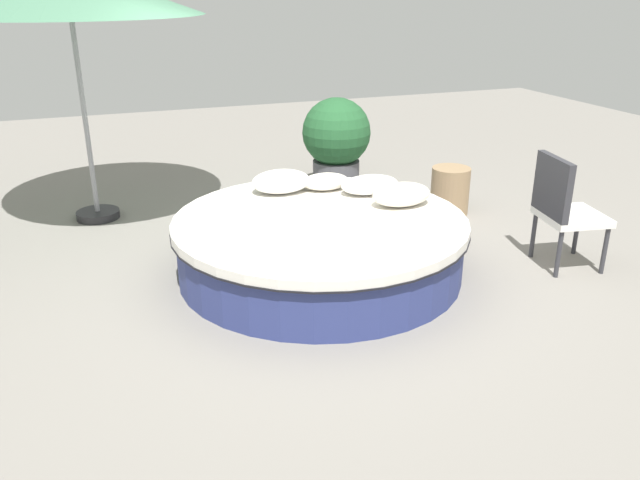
# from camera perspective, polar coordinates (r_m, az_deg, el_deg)

# --- Properties ---
(ground_plane) EXTENTS (16.00, 16.00, 0.00)m
(ground_plane) POSITION_cam_1_polar(r_m,az_deg,el_deg) (5.53, 0.00, -2.86)
(ground_plane) COLOR gray
(round_bed) EXTENTS (2.46, 2.46, 0.50)m
(round_bed) POSITION_cam_1_polar(r_m,az_deg,el_deg) (5.43, 0.00, -0.42)
(round_bed) COLOR navy
(round_bed) RESTS_ON ground_plane
(throw_pillow_0) EXTENTS (0.53, 0.35, 0.20)m
(throw_pillow_0) POSITION_cam_1_polar(r_m,az_deg,el_deg) (5.66, 7.21, 4.03)
(throw_pillow_0) COLOR silver
(throw_pillow_0) RESTS_ON round_bed
(throw_pillow_1) EXTENTS (0.55, 0.34, 0.17)m
(throw_pillow_1) POSITION_cam_1_polar(r_m,az_deg,el_deg) (5.97, 4.42, 4.91)
(throw_pillow_1) COLOR white
(throw_pillow_1) RESTS_ON round_bed
(throw_pillow_2) EXTENTS (0.45, 0.32, 0.15)m
(throw_pillow_2) POSITION_cam_1_polar(r_m,az_deg,el_deg) (6.08, 0.48, 5.20)
(throw_pillow_2) COLOR silver
(throw_pillow_2) RESTS_ON round_bed
(throw_pillow_3) EXTENTS (0.55, 0.40, 0.21)m
(throw_pillow_3) POSITION_cam_1_polar(r_m,az_deg,el_deg) (5.99, -3.47, 5.20)
(throw_pillow_3) COLOR white
(throw_pillow_3) RESTS_ON round_bed
(patio_chair) EXTENTS (0.58, 0.60, 0.98)m
(patio_chair) POSITION_cam_1_polar(r_m,az_deg,el_deg) (5.83, 20.69, 2.91)
(patio_chair) COLOR #333338
(patio_chair) RESTS_ON ground_plane
(planter) EXTENTS (0.80, 0.80, 1.08)m
(planter) POSITION_cam_1_polar(r_m,az_deg,el_deg) (7.63, 1.46, 8.87)
(planter) COLOR #4C4C51
(planter) RESTS_ON ground_plane
(side_table) EXTENTS (0.41, 0.41, 0.50)m
(side_table) POSITION_cam_1_polar(r_m,az_deg,el_deg) (7.01, 11.42, 4.31)
(side_table) COLOR #997A56
(side_table) RESTS_ON ground_plane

